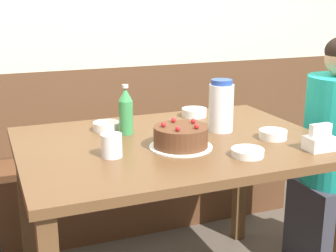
{
  "coord_description": "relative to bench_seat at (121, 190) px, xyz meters",
  "views": [
    {
      "loc": [
        -0.71,
        -1.71,
        1.36
      ],
      "look_at": [
        -0.0,
        0.05,
        0.83
      ],
      "focal_mm": 50.0,
      "sensor_mm": 36.0,
      "label": 1
    }
  ],
  "objects": [
    {
      "name": "soju_bottle",
      "position": [
        -0.15,
        -0.66,
        0.66
      ],
      "size": [
        0.06,
        0.06,
        0.22
      ],
      "color": "#388E4C",
      "rests_on": "dining_table"
    },
    {
      "name": "birthday_cake",
      "position": [
        -0.01,
        -0.93,
        0.6
      ],
      "size": [
        0.25,
        0.25,
        0.11
      ],
      "color": "white",
      "rests_on": "dining_table"
    },
    {
      "name": "water_pitcher",
      "position": [
        0.25,
        -0.77,
        0.67
      ],
      "size": [
        0.11,
        0.11,
        0.23
      ],
      "color": "white",
      "rests_on": "dining_table"
    },
    {
      "name": "bowl_side_dish",
      "position": [
        0.4,
        -0.96,
        0.57
      ],
      "size": [
        0.12,
        0.12,
        0.04
      ],
      "color": "white",
      "rests_on": "dining_table"
    },
    {
      "name": "bench_seat",
      "position": [
        0.0,
        0.0,
        0.0
      ],
      "size": [
        2.12,
        0.38,
        0.44
      ],
      "color": "#56331E",
      "rests_on": "ground_plane"
    },
    {
      "name": "dining_table",
      "position": [
        0.0,
        -0.83,
        0.46
      ],
      "size": [
        1.26,
        0.93,
        0.78
      ],
      "color": "brown",
      "rests_on": "ground_plane"
    },
    {
      "name": "napkin_holder",
      "position": [
        0.48,
        -1.16,
        0.59
      ],
      "size": [
        0.11,
        0.08,
        0.11
      ],
      "color": "white",
      "rests_on": "dining_table"
    },
    {
      "name": "glass_water_tall",
      "position": [
        -0.29,
        -0.93,
        0.6
      ],
      "size": [
        0.08,
        0.08,
        0.09
      ],
      "color": "silver",
      "rests_on": "dining_table"
    },
    {
      "name": "bowl_soup_white",
      "position": [
        0.25,
        -0.5,
        0.58
      ],
      "size": [
        0.12,
        0.12,
        0.04
      ],
      "color": "white",
      "rests_on": "dining_table"
    },
    {
      "name": "bowl_sauce_shallow",
      "position": [
        0.18,
        -1.12,
        0.57
      ],
      "size": [
        0.12,
        0.12,
        0.03
      ],
      "color": "white",
      "rests_on": "dining_table"
    },
    {
      "name": "person_grey_tee",
      "position": [
        0.89,
        -0.81,
        0.35
      ],
      "size": [
        0.34,
        0.33,
        1.18
      ],
      "rotation": [
        0.0,
        0.0,
        3.14
      ],
      "color": "#33333D",
      "rests_on": "ground_plane"
    },
    {
      "name": "back_wall",
      "position": [
        0.0,
        0.22,
        1.03
      ],
      "size": [
        4.8,
        0.04,
        2.5
      ],
      "color": "brown",
      "rests_on": "ground_plane"
    },
    {
      "name": "bowl_rice_small",
      "position": [
        -0.22,
        -0.58,
        0.58
      ],
      "size": [
        0.12,
        0.12,
        0.04
      ],
      "color": "white",
      "rests_on": "dining_table"
    }
  ]
}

